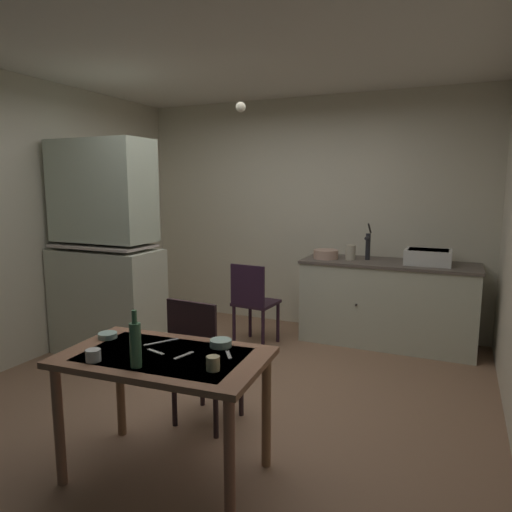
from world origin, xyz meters
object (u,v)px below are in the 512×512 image
Objects in this scene: hand_pump at (368,244)px; dining_table at (164,372)px; sink_basin at (428,257)px; mug_dark at (93,355)px; chair_by_counter at (253,301)px; hutch_cabinet at (106,256)px; mixing_bowl_counter at (326,254)px; chair_far_side at (202,359)px; serving_bowl_wide at (221,343)px; glass_bottle at (135,344)px.

dining_table is at bearing -101.76° from hand_pump.
sink_basin reaches higher than mug_dark.
chair_by_counter reaches higher than dining_table.
hutch_cabinet is at bearing 129.90° from mug_dark.
chair_by_counter is at bearing -135.29° from mixing_bowl_counter.
chair_by_counter is at bearing 101.88° from chair_far_side.
sink_basin is 1.04m from mixing_bowl_counter.
sink_basin is 1.13× the size of hand_pump.
serving_bowl_wide is at bearing -110.63° from sink_basin.
chair_by_counter is 2.43m from mug_dark.
mug_dark is 0.27× the size of glass_bottle.
glass_bottle is (-0.19, -2.97, -0.07)m from mixing_bowl_counter.
dining_table is at bearing 39.82° from mug_dark.
chair_far_side is at bearing -96.72° from mixing_bowl_counter.
sink_basin is at bearing 67.92° from glass_bottle.
chair_by_counter is at bearing 31.47° from hutch_cabinet.
hutch_cabinet is 2.21m from dining_table.
sink_basin is at bearing 60.04° from chair_far_side.
mixing_bowl_counter is 0.30× the size of chair_by_counter.
hutch_cabinet is 2.27m from mixing_bowl_counter.
hutch_cabinet is 7.89× the size of mixing_bowl_counter.
mixing_bowl_counter is 0.29× the size of chair_far_side.
hutch_cabinet is at bearing 148.27° from serving_bowl_wide.
sink_basin is at bearing 25.98° from hutch_cabinet.
glass_bottle is (0.40, -2.38, 0.38)m from chair_by_counter.
hand_pump is 0.45× the size of chair_by_counter.
chair_far_side is 11.32× the size of mug_dark.
hand_pump is 3.13m from glass_bottle.
hand_pump is 0.45m from mixing_bowl_counter.
sink_basin reaches higher than dining_table.
hand_pump reaches higher than mug_dark.
sink_basin is at bearing 21.43° from chair_by_counter.
hand_pump is 2.45m from chair_far_side.
mug_dark is at bearing -140.18° from dining_table.
hand_pump is 4.83× the size of mug_dark.
mug_dark is at bearing -173.78° from glass_bottle.
hutch_cabinet is at bearing -148.53° from chair_by_counter.
hutch_cabinet is at bearing 139.71° from dining_table.
hand_pump is (2.26, 1.44, 0.07)m from hutch_cabinet.
sink_basin is 3.07m from dining_table.
mug_dark is (-0.29, -0.24, 0.13)m from dining_table.
chair_far_side reaches higher than serving_bowl_wide.
serving_bowl_wide is at bearing -45.35° from chair_far_side.
hutch_cabinet is 2.39× the size of chair_by_counter.
chair_far_side is (-0.09, 0.57, -0.14)m from dining_table.
glass_bottle reaches higher than chair_by_counter.
chair_by_counter is at bearing -146.21° from hand_pump.
chair_far_side is 1.05× the size of chair_by_counter.
hand_pump reaches higher than chair_far_side.
chair_far_side is (1.57, -0.85, -0.49)m from hutch_cabinet.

